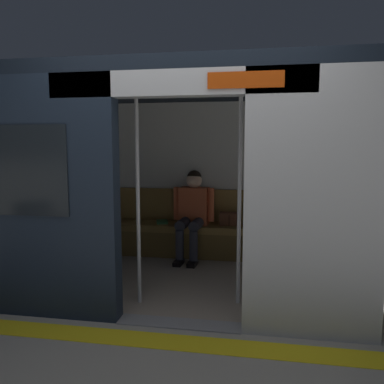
{
  "coord_description": "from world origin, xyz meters",
  "views": [
    {
      "loc": [
        -0.63,
        3.01,
        1.5
      ],
      "look_at": [
        0.08,
        -1.12,
        0.98
      ],
      "focal_mm": 36.03,
      "sensor_mm": 36.0,
      "label": 1
    }
  ],
  "objects": [
    {
      "name": "ground_plane",
      "position": [
        0.0,
        0.0,
        0.0
      ],
      "size": [
        60.0,
        60.0,
        0.0
      ],
      "primitive_type": "plane",
      "color": "gray"
    },
    {
      "name": "platform_edge_strip",
      "position": [
        0.0,
        0.3,
        0.0
      ],
      "size": [
        8.0,
        0.24,
        0.01
      ],
      "primitive_type": "cube",
      "color": "yellow",
      "rests_on": "ground_plane"
    },
    {
      "name": "train_car",
      "position": [
        0.08,
        -1.09,
        1.44
      ],
      "size": [
        6.4,
        2.49,
        2.19
      ],
      "color": "silver",
      "rests_on": "ground_plane"
    },
    {
      "name": "bench_seat",
      "position": [
        0.0,
        -1.98,
        0.33
      ],
      "size": [
        3.36,
        0.44,
        0.43
      ],
      "color": "olive",
      "rests_on": "ground_plane"
    },
    {
      "name": "person_seated",
      "position": [
        0.21,
        -1.92,
        0.66
      ],
      "size": [
        0.55,
        0.69,
        1.16
      ],
      "color": "#CC5933",
      "rests_on": "ground_plane"
    },
    {
      "name": "handbag",
      "position": [
        -0.27,
        -2.04,
        0.52
      ],
      "size": [
        0.26,
        0.15,
        0.17
      ],
      "color": "brown",
      "rests_on": "bench_seat"
    },
    {
      "name": "book",
      "position": [
        0.65,
        -2.02,
        0.45
      ],
      "size": [
        0.21,
        0.25,
        0.03
      ],
      "primitive_type": "cube",
      "rotation": [
        0.0,
        0.0,
        0.3
      ],
      "color": "#33723F",
      "rests_on": "bench_seat"
    },
    {
      "name": "grab_pole_door",
      "position": [
        0.46,
        -0.37,
        1.03
      ],
      "size": [
        0.04,
        0.04,
        2.05
      ],
      "primitive_type": "cylinder",
      "color": "silver",
      "rests_on": "ground_plane"
    },
    {
      "name": "grab_pole_far",
      "position": [
        -0.46,
        -0.52,
        1.03
      ],
      "size": [
        0.04,
        0.04,
        2.05
      ],
      "primitive_type": "cylinder",
      "color": "silver",
      "rests_on": "ground_plane"
    }
  ]
}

